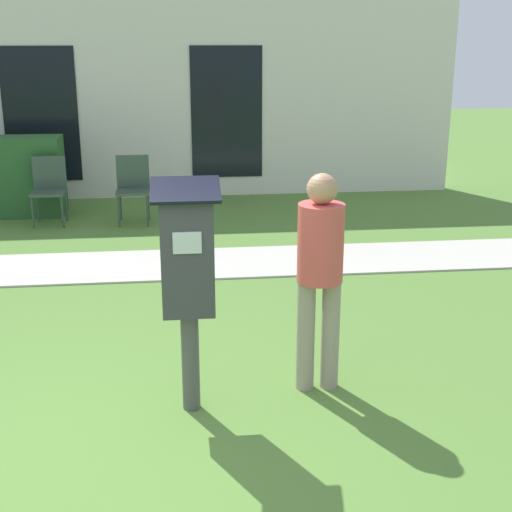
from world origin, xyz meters
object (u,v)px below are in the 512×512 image
outdoor_chair_left (49,185)px  person_standing (320,266)px  outdoor_chair_middle (133,184)px  parking_meter (188,268)px

outdoor_chair_left → person_standing: bearing=-53.5°
person_standing → outdoor_chair_middle: (-1.56, 5.00, -0.40)m
parking_meter → outdoor_chair_middle: 5.27m
outdoor_chair_left → outdoor_chair_middle: bearing=6.0°
parking_meter → outdoor_chair_left: bearing=108.5°
parking_meter → outdoor_chair_middle: (-0.64, 5.21, -0.49)m
parking_meter → person_standing: 0.94m
outdoor_chair_left → outdoor_chair_middle: (1.12, -0.05, 0.00)m
outdoor_chair_left → parking_meter: bearing=-62.9°
parking_meter → outdoor_chair_left: parking_meter is taller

